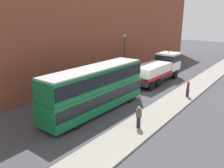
# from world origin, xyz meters

# --- Properties ---
(ground_plane) EXTENTS (120.00, 120.00, 0.00)m
(ground_plane) POSITION_xyz_m (0.00, 0.00, 0.00)
(ground_plane) COLOR #424247
(near_kerb) EXTENTS (60.00, 2.80, 0.15)m
(near_kerb) POSITION_xyz_m (0.00, -4.20, 0.07)
(near_kerb) COLOR gray
(near_kerb) RESTS_ON ground_plane
(building_facade) EXTENTS (60.00, 1.50, 16.00)m
(building_facade) POSITION_xyz_m (0.00, 7.54, 8.07)
(building_facade) COLOR brown
(building_facade) RESTS_ON ground_plane
(recovery_tow_truck) EXTENTS (10.16, 2.78, 3.67)m
(recovery_tow_truck) POSITION_xyz_m (5.88, 0.51, 1.76)
(recovery_tow_truck) COLOR #2D2D2D
(recovery_tow_truck) RESTS_ON ground_plane
(double_decker_bus) EXTENTS (11.08, 2.72, 4.06)m
(double_decker_bus) POSITION_xyz_m (-6.40, 0.51, 2.23)
(double_decker_bus) COLOR #146B38
(double_decker_bus) RESTS_ON ground_plane
(pedestrian_onlooker) EXTENTS (0.44, 0.48, 1.71)m
(pedestrian_onlooker) POSITION_xyz_m (-7.03, -4.27, 0.99)
(pedestrian_onlooker) COLOR #232333
(pedestrian_onlooker) RESTS_ON near_kerb
(pedestrian_bystander) EXTENTS (0.47, 0.39, 1.71)m
(pedestrian_bystander) POSITION_xyz_m (2.03, -4.75, 0.99)
(pedestrian_bystander) COLOR #232333
(pedestrian_bystander) RESTS_ON near_kerb
(street_lamp) EXTENTS (0.36, 0.36, 5.83)m
(street_lamp) POSITION_xyz_m (5.24, 5.35, 3.47)
(street_lamp) COLOR #38383D
(street_lamp) RESTS_ON ground_plane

